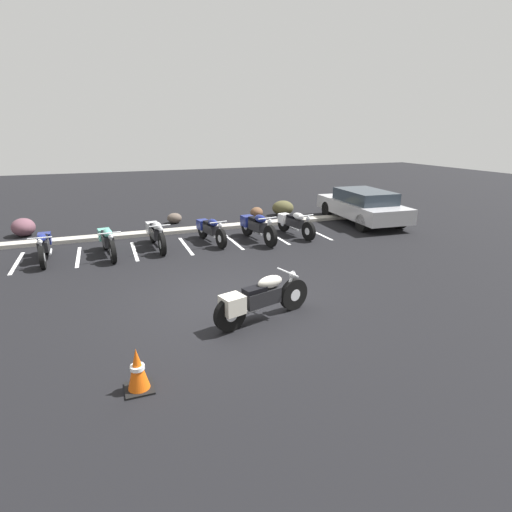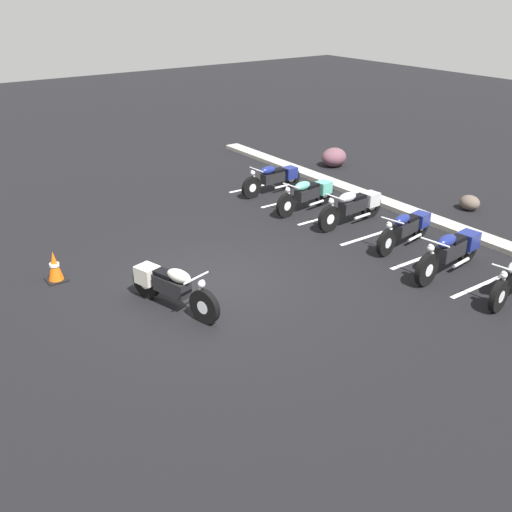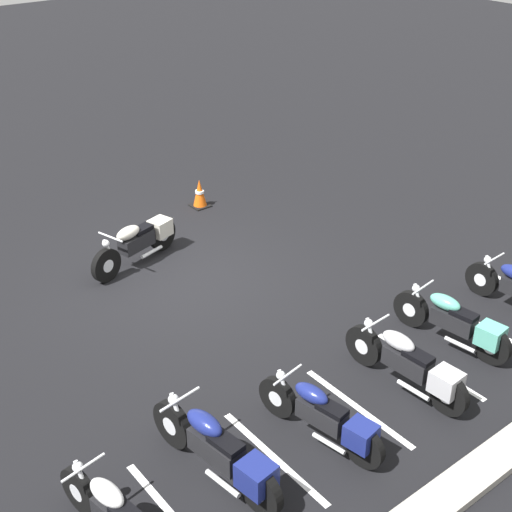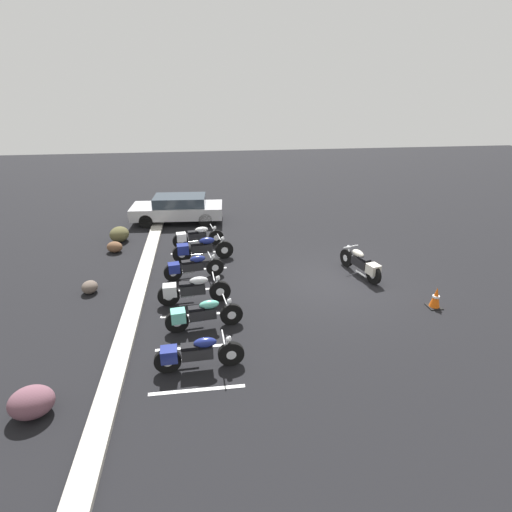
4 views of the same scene
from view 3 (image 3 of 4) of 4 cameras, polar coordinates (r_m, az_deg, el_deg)
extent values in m
plane|color=black|center=(13.48, -5.64, -1.84)|extent=(60.00, 60.00, 0.00)
cylinder|color=black|center=(13.50, -11.89, -0.72)|extent=(0.66, 0.29, 0.65)
cylinder|color=silver|center=(13.50, -11.89, -0.72)|extent=(0.27, 0.19, 0.25)
cylinder|color=black|center=(14.42, -7.50, 1.73)|extent=(0.66, 0.29, 0.65)
cylinder|color=silver|center=(14.42, -7.50, 1.73)|extent=(0.27, 0.19, 0.25)
cube|color=black|center=(13.91, -9.53, 1.16)|extent=(0.80, 0.47, 0.30)
ellipsoid|color=beige|center=(13.67, -10.20, 1.83)|extent=(0.60, 0.40, 0.24)
cube|color=black|center=(13.92, -9.12, 2.14)|extent=(0.48, 0.35, 0.08)
cube|color=beige|center=(14.31, -7.68, 2.29)|extent=(0.48, 0.45, 0.34)
cylinder|color=silver|center=(13.45, -11.64, 0.43)|extent=(0.27, 0.13, 0.53)
cylinder|color=silver|center=(13.36, -11.57, 1.50)|extent=(0.20, 0.60, 0.04)
sphere|color=silver|center=(13.32, -11.93, 0.98)|extent=(0.14, 0.14, 0.14)
cylinder|color=silver|center=(14.11, -8.33, 0.33)|extent=(0.54, 0.21, 0.07)
cylinder|color=black|center=(13.45, 17.61, -1.76)|extent=(0.14, 0.63, 0.62)
cylinder|color=silver|center=(13.45, 17.61, -1.76)|extent=(0.13, 0.24, 0.24)
cylinder|color=silver|center=(13.28, 18.17, -1.03)|extent=(0.07, 0.25, 0.50)
cylinder|color=silver|center=(13.14, 18.54, -0.20)|extent=(0.59, 0.06, 0.03)
sphere|color=silver|center=(13.23, 18.05, -0.29)|extent=(0.13, 0.13, 0.13)
cylinder|color=black|center=(12.27, 12.29, -4.14)|extent=(0.19, 0.64, 0.63)
cylinder|color=silver|center=(12.27, 12.29, -4.14)|extent=(0.15, 0.25, 0.24)
cylinder|color=black|center=(11.72, 18.33, -6.83)|extent=(0.19, 0.64, 0.63)
cylinder|color=silver|center=(11.72, 18.33, -6.83)|extent=(0.15, 0.25, 0.24)
cube|color=black|center=(11.88, 15.52, -4.98)|extent=(0.35, 0.75, 0.29)
ellipsoid|color=#59B29E|center=(11.81, 14.89, -3.59)|extent=(0.31, 0.56, 0.23)
cube|color=black|center=(11.72, 16.32, -4.50)|extent=(0.28, 0.45, 0.08)
cube|color=#59B29E|center=(11.64, 18.25, -6.05)|extent=(0.39, 0.42, 0.33)
cylinder|color=silver|center=(12.09, 12.86, -3.36)|extent=(0.09, 0.26, 0.51)
cylinder|color=silver|center=(11.94, 13.22, -2.45)|extent=(0.59, 0.11, 0.03)
sphere|color=silver|center=(12.03, 12.69, -2.55)|extent=(0.13, 0.13, 0.13)
cylinder|color=silver|center=(11.85, 15.99, -6.83)|extent=(0.13, 0.53, 0.07)
cylinder|color=black|center=(11.25, 8.63, -7.07)|extent=(0.16, 0.66, 0.66)
cylinder|color=silver|center=(11.25, 8.63, -7.07)|extent=(0.14, 0.26, 0.25)
cylinder|color=black|center=(10.57, 15.08, -10.61)|extent=(0.16, 0.66, 0.66)
cylinder|color=silver|center=(10.57, 15.08, -10.61)|extent=(0.14, 0.26, 0.25)
cube|color=black|center=(10.78, 12.03, -8.29)|extent=(0.32, 0.77, 0.30)
ellipsoid|color=#B7B7BC|center=(10.71, 11.33, -6.69)|extent=(0.29, 0.57, 0.24)
cube|color=black|center=(10.58, 12.87, -7.83)|extent=(0.26, 0.45, 0.08)
cube|color=#B7B7BC|center=(10.48, 14.98, -9.74)|extent=(0.38, 0.42, 0.34)
cylinder|color=silver|center=(11.04, 9.20, -6.26)|extent=(0.08, 0.26, 0.53)
cylinder|color=silver|center=(10.86, 9.55, -5.28)|extent=(0.62, 0.07, 0.04)
sphere|color=silver|center=(10.97, 9.00, -5.34)|extent=(0.14, 0.14, 0.14)
cylinder|color=silver|center=(10.76, 12.47, -10.44)|extent=(0.10, 0.55, 0.07)
cylinder|color=black|center=(10.21, 1.75, -11.20)|extent=(0.21, 0.63, 0.62)
cylinder|color=silver|center=(10.21, 1.75, -11.20)|extent=(0.15, 0.25, 0.23)
cylinder|color=black|center=(9.59, 8.56, -14.84)|extent=(0.21, 0.63, 0.62)
cylinder|color=silver|center=(9.59, 8.56, -14.84)|extent=(0.15, 0.25, 0.23)
cube|color=black|center=(9.76, 5.28, -12.50)|extent=(0.38, 0.74, 0.28)
ellipsoid|color=navy|center=(9.68, 4.46, -10.91)|extent=(0.33, 0.56, 0.22)
cube|color=black|center=(9.57, 6.10, -12.07)|extent=(0.29, 0.44, 0.07)
cube|color=navy|center=(9.49, 8.40, -13.99)|extent=(0.39, 0.42, 0.32)
cylinder|color=silver|center=(10.00, 2.27, -10.42)|extent=(0.10, 0.25, 0.50)
cylinder|color=silver|center=(9.82, 2.55, -9.47)|extent=(0.58, 0.13, 0.03)
sphere|color=silver|center=(9.92, 2.00, -9.52)|extent=(0.13, 0.13, 0.13)
cylinder|color=silver|center=(9.78, 5.85, -14.69)|extent=(0.15, 0.52, 0.07)
cylinder|color=black|center=(9.80, -6.66, -13.22)|extent=(0.21, 0.70, 0.69)
cylinder|color=silver|center=(9.80, -6.66, -13.22)|extent=(0.16, 0.27, 0.26)
cylinder|color=black|center=(8.94, 0.29, -18.19)|extent=(0.21, 0.70, 0.69)
cylinder|color=silver|center=(8.94, 0.29, -18.19)|extent=(0.16, 0.27, 0.26)
cube|color=black|center=(9.21, -3.19, -15.09)|extent=(0.39, 0.82, 0.31)
ellipsoid|color=navy|center=(9.13, -4.15, -13.18)|extent=(0.34, 0.61, 0.25)
cube|color=black|center=(8.97, -2.44, -14.70)|extent=(0.30, 0.48, 0.08)
cube|color=navy|center=(8.83, 0.04, -17.20)|extent=(0.42, 0.46, 0.35)
cylinder|color=silver|center=(9.55, -6.27, -12.38)|extent=(0.10, 0.28, 0.55)
cylinder|color=silver|center=(9.33, -6.11, -11.33)|extent=(0.64, 0.12, 0.04)
sphere|color=silver|center=(9.47, -6.62, -11.33)|extent=(0.15, 0.15, 0.15)
cylinder|color=silver|center=(9.23, -2.68, -17.72)|extent=(0.14, 0.58, 0.07)
cylinder|color=black|center=(9.22, -13.92, -17.74)|extent=(0.21, 0.64, 0.63)
cylinder|color=silver|center=(9.22, -13.92, -17.74)|extent=(0.16, 0.25, 0.24)
ellipsoid|color=white|center=(8.57, -11.85, -18.05)|extent=(0.33, 0.57, 0.23)
cylinder|color=silver|center=(8.97, -13.68, -17.05)|extent=(0.10, 0.26, 0.51)
cylinder|color=silver|center=(8.76, -13.65, -16.12)|extent=(0.59, 0.13, 0.03)
sphere|color=silver|center=(8.89, -14.07, -16.05)|extent=(0.13, 0.13, 0.13)
cube|color=#A8A399|center=(9.79, 16.52, -16.88)|extent=(18.00, 0.50, 0.12)
cube|color=black|center=(16.30, -4.49, 4.05)|extent=(0.40, 0.40, 0.03)
cone|color=#EA590F|center=(16.17, -4.53, 5.04)|extent=(0.32, 0.32, 0.65)
cylinder|color=white|center=(16.16, -4.54, 5.15)|extent=(0.20, 0.20, 0.06)
cube|color=white|center=(12.66, 18.20, -5.60)|extent=(0.10, 2.10, 0.00)
cube|color=white|center=(11.57, 13.66, -8.51)|extent=(0.10, 2.10, 0.00)
cube|color=white|center=(10.60, 8.14, -11.91)|extent=(0.10, 2.10, 0.00)
cube|color=white|center=(9.79, 1.44, -15.79)|extent=(0.10, 2.10, 0.00)
camera|label=1|loc=(19.60, -13.37, 18.47)|focal=28.00mm
camera|label=2|loc=(15.76, -51.87, 13.82)|focal=42.00mm
camera|label=4|loc=(18.62, 36.90, 21.50)|focal=28.00mm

